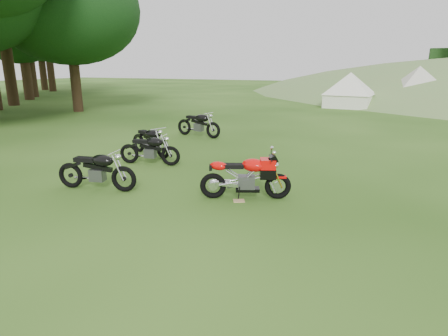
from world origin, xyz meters
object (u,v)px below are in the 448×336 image
at_px(vintage_moto_a, 96,169).
at_px(vintage_moto_b, 150,140).
at_px(tent_mid, 418,86).
at_px(vintage_moto_c, 149,149).
at_px(vintage_moto_d, 198,124).
at_px(plywood_board, 239,201).
at_px(tent_left, 350,89).
at_px(sport_motorcycle, 246,174).

xyz_separation_m(vintage_moto_a, vintage_moto_b, (-0.79, 3.18, 0.00)).
height_order(vintage_moto_a, tent_mid, tent_mid).
height_order(vintage_moto_c, vintage_moto_d, vintage_moto_d).
height_order(plywood_board, vintage_moto_a, vintage_moto_a).
height_order(plywood_board, vintage_moto_b, vintage_moto_b).
xyz_separation_m(vintage_moto_b, vintage_moto_d, (-0.08, 3.28, 0.03)).
distance_m(plywood_board, tent_left, 18.89).
xyz_separation_m(vintage_moto_a, tent_left, (3.27, 19.41, 0.71)).
height_order(vintage_moto_a, vintage_moto_d, vintage_moto_d).
height_order(vintage_moto_c, tent_left, tent_left).
height_order(plywood_board, vintage_moto_c, vintage_moto_c).
height_order(plywood_board, tent_left, tent_left).
bearing_deg(sport_motorcycle, vintage_moto_a, 171.81).
distance_m(sport_motorcycle, vintage_moto_d, 6.95).
relative_size(sport_motorcycle, plywood_board, 7.85).
bearing_deg(vintage_moto_b, tent_left, 97.64).
distance_m(vintage_moto_b, tent_mid, 20.88).
relative_size(vintage_moto_d, tent_mid, 0.63).
bearing_deg(vintage_moto_d, sport_motorcycle, -45.02).
bearing_deg(vintage_moto_a, tent_mid, 60.64).
xyz_separation_m(sport_motorcycle, vintage_moto_b, (-3.92, 2.40, -0.06)).
relative_size(vintage_moto_b, vintage_moto_c, 1.06).
relative_size(plywood_board, vintage_moto_b, 0.13).
bearing_deg(vintage_moto_c, tent_left, 67.81).
bearing_deg(tent_mid, vintage_moto_b, -127.54).
height_order(plywood_board, tent_mid, tent_mid).
height_order(vintage_moto_d, tent_mid, tent_mid).
bearing_deg(tent_mid, tent_left, -158.00).
height_order(vintage_moto_c, tent_mid, tent_mid).
bearing_deg(vintage_moto_b, tent_mid, 88.91).
xyz_separation_m(vintage_moto_b, tent_left, (4.06, 16.24, 0.71)).
bearing_deg(plywood_board, vintage_moto_c, 152.54).
distance_m(plywood_board, vintage_moto_d, 7.11).
xyz_separation_m(vintage_moto_a, vintage_moto_c, (-0.19, 2.26, -0.02)).
distance_m(vintage_moto_b, vintage_moto_d, 3.28).
relative_size(vintage_moto_b, tent_mid, 0.59).
distance_m(vintage_moto_c, vintage_moto_d, 4.26).
xyz_separation_m(plywood_board, tent_mid, (4.21, 21.85, 1.29)).
bearing_deg(vintage_moto_a, tent_left, 69.08).
height_order(tent_left, tent_mid, tent_mid).
xyz_separation_m(plywood_board, vintage_moto_c, (-3.26, 1.70, 0.43)).
height_order(vintage_moto_a, vintage_moto_b, vintage_moto_b).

